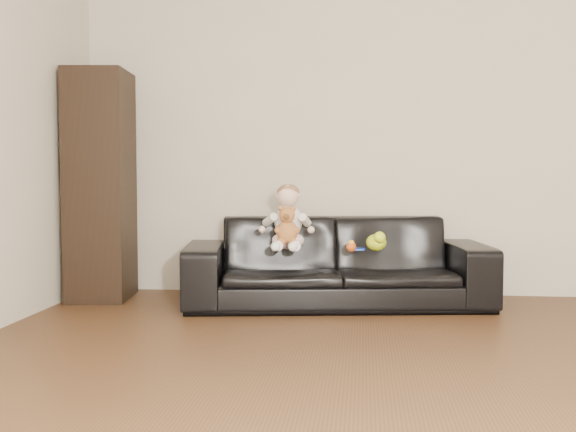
# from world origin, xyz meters

# --- Properties ---
(floor) EXTENTS (5.50, 5.50, 0.00)m
(floor) POSITION_xyz_m (0.00, 0.00, 0.00)
(floor) COLOR #4A2E1A
(floor) RESTS_ON ground
(wall_back) EXTENTS (5.00, 0.00, 5.00)m
(wall_back) POSITION_xyz_m (0.00, 2.75, 1.30)
(wall_back) COLOR #BEB4A0
(wall_back) RESTS_ON ground
(sofa) EXTENTS (2.11, 1.05, 0.59)m
(sofa) POSITION_xyz_m (-0.60, 2.25, 0.29)
(sofa) COLOR black
(sofa) RESTS_ON floor
(cabinet) EXTENTS (0.46, 0.60, 1.61)m
(cabinet) POSITION_xyz_m (-2.28, 2.35, 0.80)
(cabinet) COLOR black
(cabinet) RESTS_ON floor
(shelf_item) EXTENTS (0.21, 0.27, 0.28)m
(shelf_item) POSITION_xyz_m (-2.26, 2.35, 1.17)
(shelf_item) COLOR silver
(shelf_item) RESTS_ON cabinet
(baby) EXTENTS (0.31, 0.38, 0.43)m
(baby) POSITION_xyz_m (-0.92, 2.14, 0.58)
(baby) COLOR #FED7D7
(baby) RESTS_ON sofa
(teddy_bear) EXTENTS (0.16, 0.16, 0.25)m
(teddy_bear) POSITION_xyz_m (-0.91, 2.01, 0.55)
(teddy_bear) COLOR #9F5F2D
(teddy_bear) RESTS_ON sofa
(toy_green) EXTENTS (0.16, 0.18, 0.11)m
(toy_green) POSITION_xyz_m (-0.34, 2.10, 0.44)
(toy_green) COLOR #BCD418
(toy_green) RESTS_ON sofa
(toy_rattle) EXTENTS (0.08, 0.08, 0.07)m
(toy_rattle) POSITION_xyz_m (-0.50, 2.02, 0.42)
(toy_rattle) COLOR #C54A17
(toy_rattle) RESTS_ON sofa
(toy_blue_disc) EXTENTS (0.12, 0.12, 0.01)m
(toy_blue_disc) POSITION_xyz_m (-0.46, 2.14, 0.39)
(toy_blue_disc) COLOR blue
(toy_blue_disc) RESTS_ON sofa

